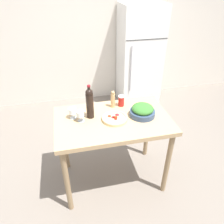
# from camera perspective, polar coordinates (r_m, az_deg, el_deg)

# --- Properties ---
(ground_plane) EXTENTS (14.00, 14.00, 0.00)m
(ground_plane) POSITION_cam_1_polar(r_m,az_deg,el_deg) (2.91, 0.17, -16.64)
(ground_plane) COLOR slate
(wall_back) EXTENTS (6.40, 0.06, 2.60)m
(wall_back) POSITION_cam_1_polar(r_m,az_deg,el_deg) (4.13, -6.98, 20.01)
(wall_back) COLOR silver
(wall_back) RESTS_ON ground_plane
(refrigerator) EXTENTS (0.72, 0.64, 1.79)m
(refrigerator) POSITION_cam_1_polar(r_m,az_deg,el_deg) (4.11, 7.15, 14.02)
(refrigerator) COLOR white
(refrigerator) RESTS_ON ground_plane
(prep_counter) EXTENTS (1.21, 0.75, 0.91)m
(prep_counter) POSITION_cam_1_polar(r_m,az_deg,el_deg) (2.36, 0.20, -4.02)
(prep_counter) COLOR tan
(prep_counter) RESTS_ON ground_plane
(wine_bottle) EXTENTS (0.08, 0.08, 0.37)m
(wine_bottle) POSITION_cam_1_polar(r_m,az_deg,el_deg) (2.24, -5.83, 2.44)
(wine_bottle) COLOR black
(wine_bottle) RESTS_ON prep_counter
(wine_glass_near) EXTENTS (0.08, 0.08, 0.12)m
(wine_glass_near) POSITION_cam_1_polar(r_m,az_deg,el_deg) (2.23, -8.24, -0.62)
(wine_glass_near) COLOR silver
(wine_glass_near) RESTS_ON prep_counter
(wine_glass_far) EXTENTS (0.08, 0.08, 0.12)m
(wine_glass_far) POSITION_cam_1_polar(r_m,az_deg,el_deg) (2.29, -10.25, 0.18)
(wine_glass_far) COLOR silver
(wine_glass_far) RESTS_ON prep_counter
(pepper_mill) EXTENTS (0.05, 0.05, 0.20)m
(pepper_mill) POSITION_cam_1_polar(r_m,az_deg,el_deg) (2.44, 0.23, 3.33)
(pepper_mill) COLOR tan
(pepper_mill) RESTS_ON prep_counter
(salad_bowl) EXTENTS (0.27, 0.27, 0.13)m
(salad_bowl) POSITION_cam_1_polar(r_m,az_deg,el_deg) (2.33, 7.98, 0.33)
(salad_bowl) COLOR #384C6B
(salad_bowl) RESTS_ON prep_counter
(homemade_pizza) EXTENTS (0.27, 0.27, 0.03)m
(homemade_pizza) POSITION_cam_1_polar(r_m,az_deg,el_deg) (2.26, 0.67, -1.66)
(homemade_pizza) COLOR #DBC189
(homemade_pizza) RESTS_ON prep_counter
(salt_canister) EXTENTS (0.07, 0.07, 0.13)m
(salt_canister) POSITION_cam_1_polar(r_m,az_deg,el_deg) (2.48, 2.42, 2.93)
(salt_canister) COLOR #B2231E
(salt_canister) RESTS_ON prep_counter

